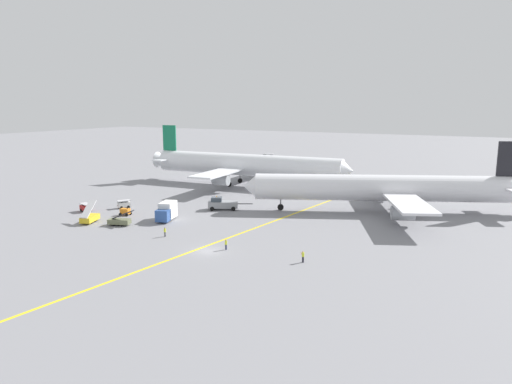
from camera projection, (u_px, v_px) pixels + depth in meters
ground_plane at (208, 251)px, 71.82m from camera, size 600.00×600.00×0.00m
taxiway_stripe at (237, 235)px, 80.77m from camera, size 15.72×119.09×0.01m
airliner_at_gate_left at (245, 165)px, 128.60m from camera, size 59.31×42.03×16.14m
airliner_being_pushed at (385, 188)px, 96.96m from camera, size 55.25×40.03×14.89m
pushback_tug at (222, 204)px, 99.78m from camera, size 8.95×5.67×2.98m
gse_baggage_cart_near_cluster at (124, 204)px, 101.33m from camera, size 2.74×3.15×1.71m
gse_catering_truck_tall at (167, 211)px, 90.53m from camera, size 4.03×6.29×3.50m
gse_gpu_cart_small at (125, 211)px, 94.69m from camera, size 2.39×2.00×1.90m
gse_stair_truck_yellow at (90, 217)px, 88.92m from camera, size 3.46×4.94×4.06m
gse_baggage_cart_trailing at (86, 207)px, 98.07m from camera, size 3.06×2.28×1.71m
gse_belt_loader_portside at (120, 221)px, 86.83m from camera, size 5.05×3.06×3.02m
ground_crew_marshaller_foreground at (165, 232)px, 79.42m from camera, size 0.36×0.36×1.62m
ground_crew_wing_walker_right at (226, 244)px, 72.30m from camera, size 0.36×0.36×1.64m
ground_crew_ramp_agent_by_cones at (303, 256)px, 66.47m from camera, size 0.50×0.36×1.68m
jet_bridge at (265, 161)px, 149.36m from camera, size 8.22×18.37×6.10m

